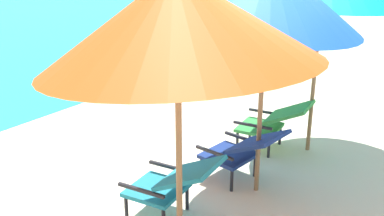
{
  "coord_description": "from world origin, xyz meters",
  "views": [
    {
      "loc": [
        -3.97,
        -2.46,
        2.55
      ],
      "look_at": [
        0.0,
        0.45,
        0.75
      ],
      "focal_mm": 43.42,
      "sensor_mm": 36.0,
      "label": 1
    }
  ],
  "objects_px": {
    "lounge_chair_left": "(172,182)",
    "beach_umbrella_left": "(177,19)",
    "lounge_chair_right": "(273,121)",
    "lounge_chair_center": "(242,149)"
  },
  "relations": [
    {
      "from": "lounge_chair_right",
      "to": "beach_umbrella_left",
      "type": "relative_size",
      "value": 0.38
    },
    {
      "from": "lounge_chair_right",
      "to": "beach_umbrella_left",
      "type": "xyz_separation_m",
      "value": [
        -2.4,
        -0.37,
        1.62
      ]
    },
    {
      "from": "lounge_chair_right",
      "to": "beach_umbrella_left",
      "type": "height_order",
      "value": "beach_umbrella_left"
    },
    {
      "from": "lounge_chair_left",
      "to": "beach_umbrella_left",
      "type": "xyz_separation_m",
      "value": [
        -0.43,
        -0.42,
        1.62
      ]
    },
    {
      "from": "lounge_chair_left",
      "to": "lounge_chair_center",
      "type": "bearing_deg",
      "value": -9.01
    },
    {
      "from": "lounge_chair_center",
      "to": "lounge_chair_right",
      "type": "xyz_separation_m",
      "value": [
        0.96,
        0.11,
        0.0
      ]
    },
    {
      "from": "lounge_chair_center",
      "to": "lounge_chair_right",
      "type": "relative_size",
      "value": 0.98
    },
    {
      "from": "lounge_chair_right",
      "to": "lounge_chair_left",
      "type": "bearing_deg",
      "value": 178.6
    },
    {
      "from": "lounge_chair_right",
      "to": "beach_umbrella_left",
      "type": "bearing_deg",
      "value": -171.22
    },
    {
      "from": "lounge_chair_left",
      "to": "beach_umbrella_left",
      "type": "relative_size",
      "value": 0.38
    }
  ]
}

